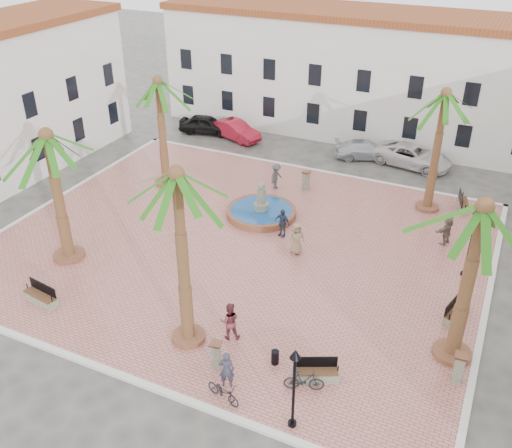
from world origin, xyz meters
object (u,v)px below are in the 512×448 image
(cyclist_a, at_px, (227,369))
(bicycle_a, at_px, (223,392))
(bollard_se, at_px, (216,355))
(bicycle_b, at_px, (304,381))
(palm_e, at_px, (480,227))
(car_red, at_px, (235,130))
(bench_e, at_px, (456,312))
(palm_nw, at_px, (159,93))
(car_black, at_px, (206,124))
(palm_s, at_px, (178,194))
(car_silver, at_px, (366,150))
(bench_se, at_px, (315,374))
(lamppost_s, at_px, (294,375))
(pedestrian_fountain_b, at_px, (282,223))
(bench_s, at_px, (41,298))
(pedestrian_fountain_a, at_px, (297,239))
(bench_ne, at_px, (463,205))
(lamppost_e, at_px, (473,230))
(palm_ne, at_px, (444,107))
(fountain, at_px, (261,211))
(bollard_n, at_px, (306,180))
(cyclist_b, at_px, (230,321))
(litter_bin, at_px, (275,357))
(pedestrian_east, at_px, (447,230))
(pedestrian_north, at_px, (276,176))
(palm_sw, at_px, (49,151))
(bollard_e, at_px, (459,368))

(cyclist_a, height_order, bicycle_a, cyclist_a)
(bollard_se, height_order, bicycle_b, bollard_se)
(palm_e, bearing_deg, car_red, 136.71)
(bicycle_a, bearing_deg, bench_e, -24.50)
(palm_nw, distance_m, car_black, 11.35)
(palm_s, relative_size, car_silver, 1.80)
(palm_s, height_order, bench_se, palm_s)
(bollard_se, distance_m, car_black, 26.97)
(lamppost_s, relative_size, bollard_se, 2.79)
(palm_nw, bearing_deg, pedestrian_fountain_b, -16.96)
(palm_e, height_order, car_red, palm_e)
(bench_s, relative_size, car_red, 0.44)
(palm_nw, relative_size, bench_se, 3.79)
(bench_s, relative_size, pedestrian_fountain_a, 1.08)
(bench_e, xyz_separation_m, bench_ne, (-1.17, 10.96, -0.00))
(bicycle_a, height_order, pedestrian_fountain_a, pedestrian_fountain_a)
(lamppost_e, bearing_deg, palm_ne, 115.35)
(lamppost_s, bearing_deg, fountain, 118.85)
(lamppost_s, xyz_separation_m, bollard_se, (-3.89, 1.41, -1.77))
(bollard_se, bearing_deg, bollard_n, 98.61)
(lamppost_e, bearing_deg, lamppost_s, -109.09)
(cyclist_b, bearing_deg, pedestrian_fountain_a, -117.38)
(palm_nw, xyz_separation_m, palm_e, (19.82, -8.83, 0.07))
(bicycle_a, height_order, pedestrian_fountain_b, pedestrian_fountain_b)
(palm_e, xyz_separation_m, car_silver, (-9.08, 19.02, -5.70))
(bench_s, height_order, litter_bin, bench_s)
(pedestrian_fountain_a, relative_size, pedestrian_east, 1.04)
(palm_ne, height_order, bicycle_b, palm_ne)
(cyclist_b, xyz_separation_m, pedestrian_fountain_b, (-1.31, 8.87, -0.06))
(bench_s, bearing_deg, pedestrian_north, 80.49)
(palm_ne, distance_m, bench_se, 17.62)
(bollard_n, bearing_deg, palm_e, -47.22)
(lamppost_s, bearing_deg, palm_ne, 86.16)
(bollard_n, relative_size, car_black, 0.29)
(lamppost_e, distance_m, litter_bin, 11.85)
(bench_e, relative_size, pedestrian_fountain_b, 1.14)
(palm_ne, height_order, pedestrian_fountain_b, palm_ne)
(bench_s, xyz_separation_m, bicycle_a, (10.61, -1.63, 0.13))
(litter_bin, bearing_deg, bicycle_b, -28.58)
(lamppost_e, height_order, bicycle_a, lamppost_e)
(bench_e, bearing_deg, palm_e, -160.31)
(bollard_se, bearing_deg, bench_s, 178.67)
(bench_se, bearing_deg, pedestrian_fountain_a, 90.76)
(fountain, distance_m, bollard_n, 4.60)
(palm_sw, xyz_separation_m, cyclist_a, (11.87, -4.56, -5.21))
(bench_se, height_order, bollard_n, bollard_n)
(bollard_e, relative_size, pedestrian_east, 0.78)
(car_black, bearing_deg, car_silver, -98.63)
(bench_e, bearing_deg, palm_s, 136.66)
(lamppost_s, xyz_separation_m, bicycle_b, (-0.24, 1.77, -1.96))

